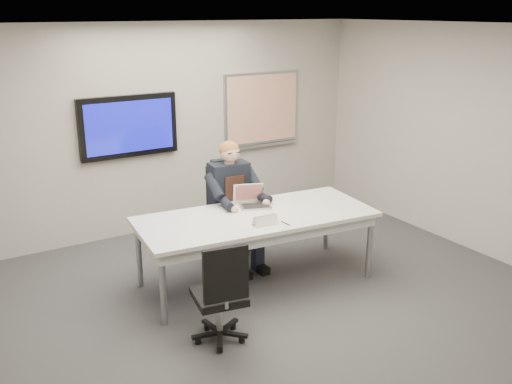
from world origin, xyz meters
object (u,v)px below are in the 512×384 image
conference_table (256,223)px  laptop (252,200)px  office_chair_near (221,311)px  office_chair_far (228,230)px  seated_person (237,217)px

conference_table → laptop: (0.13, 0.29, 0.15)m
office_chair_near → laptop: (1.05, 1.18, 0.54)m
office_chair_far → laptop: 0.71m
conference_table → office_chair_near: office_chair_near is taller
seated_person → office_chair_near: bearing=-119.7°
office_chair_far → office_chair_near: (-0.99, -1.67, -0.03)m
conference_table → seated_person: bearing=90.1°
seated_person → conference_table: bearing=-90.6°
conference_table → laptop: bearing=72.3°
laptop → seated_person: bearing=130.7°
seated_person → laptop: bearing=-65.4°
laptop → conference_table: bearing=-92.3°
office_chair_far → seated_person: size_ratio=0.75×
office_chair_near → seated_person: seated_person is taller
conference_table → seated_person: seated_person is taller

